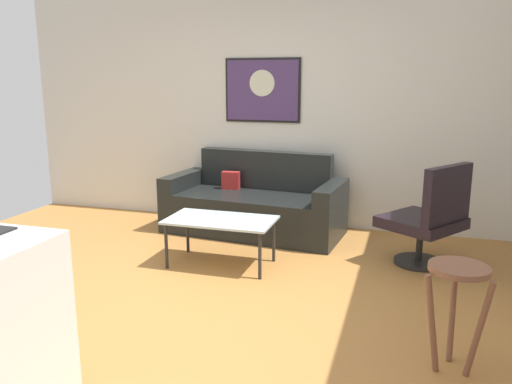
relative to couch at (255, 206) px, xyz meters
name	(u,v)px	position (x,y,z in m)	size (l,w,h in m)	color
ground	(196,307)	(0.13, -1.96, -0.31)	(6.40, 6.40, 0.04)	#A66F36
back_wall	(278,104)	(0.13, 0.47, 1.11)	(6.40, 0.05, 2.80)	beige
couch	(255,206)	(0.00, 0.00, 0.00)	(2.01, 1.05, 0.87)	black
coffee_table	(221,223)	(0.02, -1.10, 0.11)	(0.98, 0.54, 0.44)	silver
armchair	(430,218)	(1.82, -0.59, 0.17)	(0.85, 0.86, 0.95)	black
bar_stool	(457,288)	(1.92, -2.32, 0.22)	(0.39, 0.38, 0.65)	brown
wall_painting	(262,90)	(-0.04, 0.42, 1.26)	(0.89, 0.03, 0.72)	black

